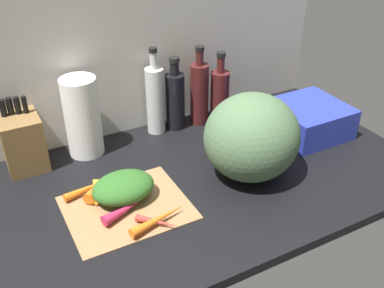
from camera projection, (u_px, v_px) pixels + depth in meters
ground_plane at (152, 193)px, 135.47cm from camera, size 170.00×80.00×3.00cm
wall_back at (100, 54)px, 147.84cm from camera, size 170.00×3.00×60.00cm
cutting_board at (127, 207)px, 126.94cm from camera, size 33.78×28.12×0.80cm
carrot_0 at (133, 183)px, 133.63cm from camera, size 13.81×7.80×2.71cm
carrot_1 at (123, 211)px, 122.60cm from camera, size 12.90×6.44×3.12cm
carrot_2 at (116, 181)px, 134.91cm from camera, size 13.43×6.84×2.20cm
carrot_3 at (97, 187)px, 131.29cm from camera, size 10.69×10.93×3.48cm
carrot_4 at (108, 186)px, 132.57cm from camera, size 12.92×12.02×2.42cm
carrot_5 at (158, 222)px, 119.52cm from camera, size 10.05×10.13×2.02cm
carrot_6 at (159, 219)px, 119.99cm from camera, size 17.83×6.58×2.78cm
carrot_7 at (91, 187)px, 132.41cm from camera, size 17.24×5.45×2.34cm
carrot_greens_pile at (123, 187)px, 127.88cm from camera, size 18.04×13.88×7.63cm
winter_squash at (252, 137)px, 134.39cm from camera, size 29.26×28.08×26.90cm
knife_block at (22, 141)px, 141.09cm from camera, size 12.02×15.22×23.21cm
paper_towel_roll at (82, 117)px, 145.47cm from camera, size 11.54×11.54×26.74cm
bottle_0 at (155, 99)px, 158.01cm from camera, size 6.45×6.45×31.63cm
bottle_1 at (175, 99)px, 161.38cm from camera, size 6.95×6.95×27.05cm
bottle_2 at (199, 92)px, 164.04cm from camera, size 6.75×6.75×29.70cm
bottle_3 at (220, 94)px, 166.86cm from camera, size 7.00×7.00×26.77cm
dish_rack at (308, 119)px, 160.70cm from camera, size 24.45×24.18×11.03cm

